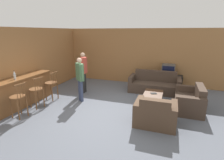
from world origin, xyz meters
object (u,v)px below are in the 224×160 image
(bar_chair_mid, at_px, (36,91))
(bottle, at_px, (14,75))
(coffee_table, at_px, (153,95))
(person_by_counter, at_px, (80,77))
(bar_chair_far, at_px, (51,85))
(couch_far, at_px, (154,85))
(tv_unit, at_px, (167,81))
(tv, at_px, (168,70))
(armchair_near, at_px, (155,114))
(book_on_table, at_px, (154,93))
(loveseat_right, at_px, (190,101))
(bar_chair_near, at_px, (18,99))
(person_by_window, at_px, (83,70))

(bar_chair_mid, height_order, bottle, bottle)
(coffee_table, xyz_separation_m, person_by_counter, (-2.53, -0.48, 0.55))
(bar_chair_far, height_order, couch_far, bar_chair_far)
(tv_unit, relative_size, person_by_counter, 0.79)
(bar_chair_mid, bearing_deg, tv, 42.20)
(armchair_near, relative_size, person_by_counter, 0.69)
(couch_far, bearing_deg, book_on_table, -85.56)
(person_by_counter, bearing_deg, tv_unit, 41.92)
(coffee_table, distance_m, book_on_table, 0.07)
(bar_chair_mid, relative_size, loveseat_right, 0.77)
(bar_chair_near, distance_m, book_on_table, 4.23)
(bar_chair_near, xyz_separation_m, armchair_near, (3.81, 0.85, -0.27))
(bottle, relative_size, person_by_window, 0.17)
(armchair_near, bearing_deg, coffee_table, 98.67)
(couch_far, bearing_deg, bar_chair_far, -148.83)
(book_on_table, bearing_deg, bar_chair_near, -148.72)
(book_on_table, bearing_deg, coffee_table, 155.59)
(bar_chair_near, bearing_deg, tv_unit, 47.44)
(bar_chair_far, xyz_separation_m, armchair_near, (3.81, -0.64, -0.27))
(person_by_window, bearing_deg, bar_chair_mid, -112.07)
(person_by_window, bearing_deg, person_by_counter, -69.35)
(bar_chair_mid, distance_m, couch_far, 4.55)
(bar_chair_mid, xyz_separation_m, bar_chair_far, (0.00, 0.77, 0.00))
(couch_far, distance_m, person_by_counter, 3.14)
(bar_chair_mid, xyz_separation_m, person_by_window, (0.75, 1.85, 0.36))
(bar_chair_near, xyz_separation_m, tv_unit, (3.99, 4.35, -0.28))
(person_by_counter, bearing_deg, person_by_window, 110.65)
(coffee_table, height_order, tv, tv)
(loveseat_right, bearing_deg, person_by_window, 174.34)
(tv_unit, bearing_deg, book_on_table, -99.94)
(couch_far, bearing_deg, bottle, -142.45)
(bar_chair_mid, distance_m, armchair_near, 3.82)
(loveseat_right, bearing_deg, bottle, -162.40)
(couch_far, xyz_separation_m, book_on_table, (0.11, -1.41, 0.12))
(couch_far, height_order, tv, tv)
(person_by_window, bearing_deg, bar_chair_far, -124.66)
(person_by_window, bearing_deg, couch_far, 20.60)
(couch_far, distance_m, loveseat_right, 1.92)
(coffee_table, relative_size, bottle, 3.47)
(armchair_near, height_order, person_by_counter, person_by_counter)
(bottle, bearing_deg, armchair_near, 4.78)
(bar_chair_near, bearing_deg, person_by_counter, 58.16)
(tv_unit, height_order, person_by_window, person_by_window)
(bar_chair_mid, relative_size, bar_chair_far, 1.00)
(bar_chair_mid, relative_size, couch_far, 0.51)
(armchair_near, xyz_separation_m, person_by_window, (-3.06, 1.73, 0.63))
(bar_chair_far, height_order, tv, tv)
(bar_chair_far, bearing_deg, bar_chair_near, -90.00)
(bottle, relative_size, book_on_table, 1.26)
(bar_chair_near, height_order, tv, tv)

